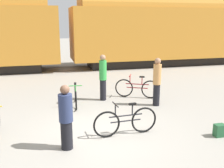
# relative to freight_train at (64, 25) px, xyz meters

# --- Properties ---
(ground_plane) EXTENTS (80.00, 80.00, 0.00)m
(ground_plane) POSITION_rel_freight_train_xyz_m (-0.00, -10.27, -2.74)
(ground_plane) COLOR gray
(freight_train) EXTENTS (58.42, 2.91, 5.22)m
(freight_train) POSITION_rel_freight_train_xyz_m (0.00, 0.00, 0.00)
(freight_train) COLOR black
(freight_train) RESTS_ON ground_plane
(rail_near) EXTENTS (70.42, 0.07, 0.01)m
(rail_near) POSITION_rel_freight_train_xyz_m (-0.00, -0.72, -2.73)
(rail_near) COLOR #4C4238
(rail_near) RESTS_ON ground_plane
(rail_far) EXTENTS (70.42, 0.07, 0.01)m
(rail_far) POSITION_rel_freight_train_xyz_m (-0.00, 0.72, -2.73)
(rail_far) COLOR #4C4238
(rail_far) RESTS_ON ground_plane
(bicycle_black) EXTENTS (1.80, 0.46, 0.91)m
(bicycle_black) POSITION_rel_freight_train_xyz_m (0.72, -10.49, -2.35)
(bicycle_black) COLOR black
(bicycle_black) RESTS_ON ground_plane
(bicycle_green) EXTENTS (0.46, 1.70, 0.82)m
(bicycle_green) POSITION_rel_freight_train_xyz_m (-0.29, -7.59, -2.39)
(bicycle_green) COLOR black
(bicycle_green) RESTS_ON ground_plane
(bicycle_maroon) EXTENTS (1.63, 0.86, 0.91)m
(bicycle_maroon) POSITION_rel_freight_train_xyz_m (2.23, -7.20, -2.35)
(bicycle_maroon) COLOR black
(bicycle_maroon) RESTS_ON ground_plane
(person_in_tan) EXTENTS (0.29, 0.29, 1.75)m
(person_in_tan) POSITION_rel_freight_train_xyz_m (2.56, -8.33, -1.84)
(person_in_tan) COLOR black
(person_in_tan) RESTS_ON ground_plane
(person_in_green) EXTENTS (0.28, 0.28, 1.78)m
(person_in_green) POSITION_rel_freight_train_xyz_m (0.83, -7.19, -1.82)
(person_in_green) COLOR black
(person_in_green) RESTS_ON ground_plane
(person_in_navy) EXTENTS (0.33, 0.33, 1.59)m
(person_in_navy) POSITION_rel_freight_train_xyz_m (-0.89, -10.88, -1.94)
(person_in_navy) COLOR black
(person_in_navy) RESTS_ON ground_plane
(backpack) EXTENTS (0.28, 0.20, 0.34)m
(backpack) POSITION_rel_freight_train_xyz_m (3.12, -11.21, -2.57)
(backpack) COLOR #235633
(backpack) RESTS_ON ground_plane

